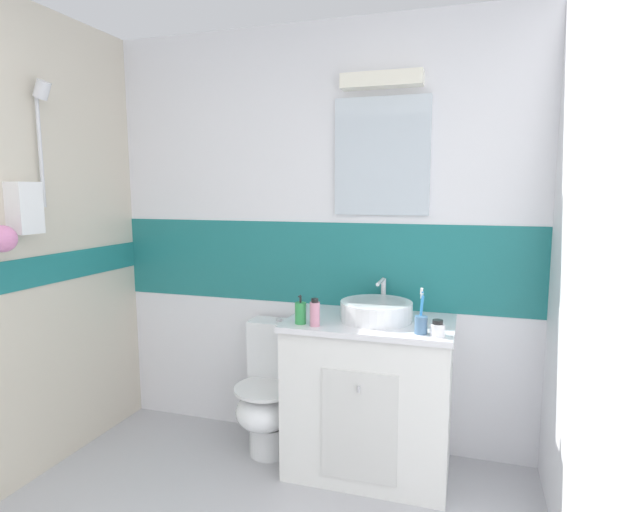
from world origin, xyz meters
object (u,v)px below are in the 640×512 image
toothbrush_cup (421,322)px  hair_gel_jar (437,329)px  soap_dispenser (301,313)px  toilet (272,392)px  sink_basin (376,310)px  deodorant_spray_can (315,313)px

toothbrush_cup → hair_gel_jar: toothbrush_cup is taller
soap_dispenser → toilet: bearing=140.8°
toothbrush_cup → hair_gel_jar: 0.08m
sink_basin → toilet: (-0.62, 0.01, -0.55)m
sink_basin → toilet: sink_basin is taller
toilet → hair_gel_jar: (0.95, -0.22, 0.53)m
toothbrush_cup → deodorant_spray_can: 0.53m
sink_basin → soap_dispenser: sink_basin is taller
sink_basin → deodorant_spray_can: 0.35m
toilet → soap_dispenser: soap_dispenser is taller
sink_basin → hair_gel_jar: (0.33, -0.21, -0.02)m
soap_dispenser → deodorant_spray_can: 0.09m
toilet → hair_gel_jar: bearing=-13.2°
toothbrush_cup → soap_dispenser: toothbrush_cup is taller
toilet → sink_basin: bearing=-1.4°
toilet → soap_dispenser: 0.64m
sink_basin → toothbrush_cup: size_ratio=1.93×
sink_basin → hair_gel_jar: sink_basin is taller
soap_dispenser → deodorant_spray_can: bearing=-12.4°
toothbrush_cup → deodorant_spray_can: bearing=-177.9°
sink_basin → soap_dispenser: bearing=-151.9°
toothbrush_cup → soap_dispenser: 0.62m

